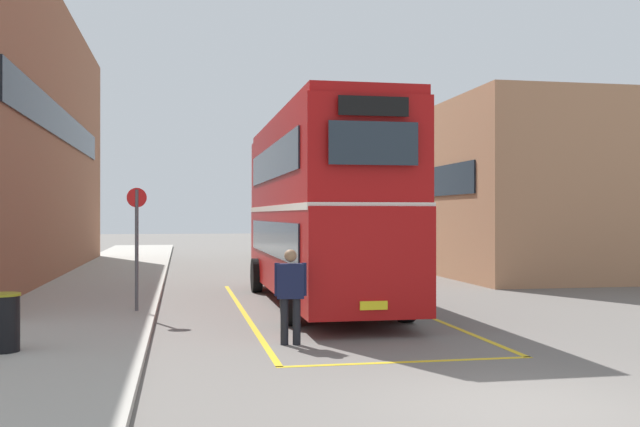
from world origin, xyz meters
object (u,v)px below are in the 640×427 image
object	(u,v)px
single_deck_bus	(299,227)
litter_bin	(3,322)
bus_stop_sign	(137,237)
pedestrian_boarding	(291,290)
double_decker_bus	(319,206)

from	to	relation	value
single_deck_bus	litter_bin	world-z (taller)	single_deck_bus
single_deck_bus	bus_stop_sign	bearing A→B (deg)	-108.01
single_deck_bus	pedestrian_boarding	world-z (taller)	single_deck_bus
double_decker_bus	bus_stop_sign	world-z (taller)	double_decker_bus
pedestrian_boarding	litter_bin	bearing A→B (deg)	-173.26
double_decker_bus	pedestrian_boarding	distance (m)	5.99
litter_bin	bus_stop_sign	xyz separation A→B (m)	(1.76, 4.68, 1.19)
litter_bin	bus_stop_sign	distance (m)	5.14
pedestrian_boarding	bus_stop_sign	bearing A→B (deg)	124.77
double_decker_bus	single_deck_bus	world-z (taller)	double_decker_bus
double_decker_bus	bus_stop_sign	distance (m)	4.71
pedestrian_boarding	litter_bin	world-z (taller)	pedestrian_boarding
litter_bin	single_deck_bus	bearing A→B (deg)	71.53
double_decker_bus	litter_bin	distance (m)	8.92
pedestrian_boarding	bus_stop_sign	distance (m)	5.10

